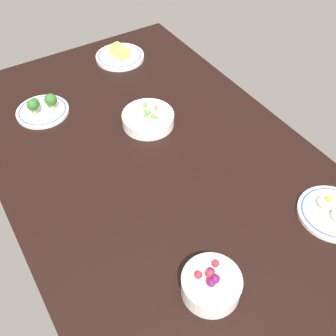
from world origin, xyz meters
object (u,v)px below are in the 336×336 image
at_px(bowl_berries, 211,284).
at_px(bowl_peas, 148,118).
at_px(plate_broccoli, 42,109).
at_px(plate_cheese, 120,56).
at_px(plate_eggs, 333,212).

bearing_deg(bowl_berries, bowl_peas, -16.60).
height_order(bowl_peas, plate_broccoli, plate_broccoli).
relative_size(bowl_berries, plate_cheese, 0.73).
distance_m(bowl_peas, plate_eggs, 0.62).
relative_size(bowl_peas, plate_broccoli, 0.97).
xyz_separation_m(bowl_peas, bowl_berries, (-0.58, 0.17, 0.01)).
relative_size(bowl_berries, plate_broccoli, 0.78).
bearing_deg(plate_eggs, plate_cheese, 7.27).
xyz_separation_m(bowl_peas, plate_eggs, (-0.58, -0.23, -0.01)).
bearing_deg(plate_broccoli, plate_eggs, -148.30).
height_order(bowl_berries, plate_cheese, bowl_berries).
relative_size(bowl_peas, plate_cheese, 0.90).
bearing_deg(plate_eggs, plate_broccoli, 31.70).
bearing_deg(bowl_berries, plate_broccoli, 7.00).
distance_m(bowl_peas, plate_broccoli, 0.36).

